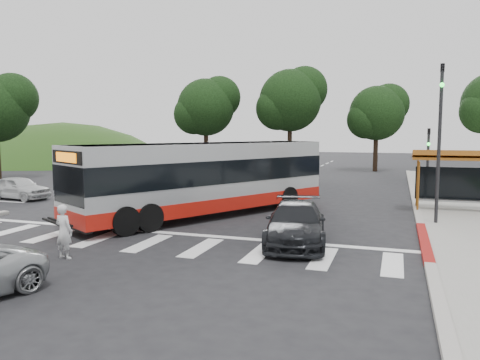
% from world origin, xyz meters
% --- Properties ---
extents(ground, '(140.00, 140.00, 0.00)m').
position_xyz_m(ground, '(0.00, 0.00, 0.00)').
color(ground, black).
rests_on(ground, ground).
extents(sidewalk_east, '(4.00, 40.00, 0.12)m').
position_xyz_m(sidewalk_east, '(11.00, 8.00, 0.06)').
color(sidewalk_east, gray).
rests_on(sidewalk_east, ground).
extents(curb_east, '(0.30, 40.00, 0.15)m').
position_xyz_m(curb_east, '(9.00, 8.00, 0.07)').
color(curb_east, '#9E9991').
rests_on(curb_east, ground).
extents(curb_east_red, '(0.32, 6.00, 0.15)m').
position_xyz_m(curb_east_red, '(9.00, -2.00, 0.08)').
color(curb_east_red, maroon).
rests_on(curb_east_red, ground).
extents(hillside_nw, '(44.00, 44.00, 10.00)m').
position_xyz_m(hillside_nw, '(-32.00, 30.00, 0.00)').
color(hillside_nw, '#193C13').
rests_on(hillside_nw, ground).
extents(crosswalk_ladder, '(18.00, 2.60, 0.01)m').
position_xyz_m(crosswalk_ladder, '(0.00, -5.00, 0.01)').
color(crosswalk_ladder, silver).
rests_on(crosswalk_ladder, ground).
extents(bus_shelter, '(4.20, 1.60, 2.86)m').
position_xyz_m(bus_shelter, '(10.80, 5.10, 2.35)').
color(bus_shelter, '#8E4F17').
rests_on(bus_shelter, sidewalk_east).
extents(traffic_signal_ne_tall, '(0.18, 0.37, 6.50)m').
position_xyz_m(traffic_signal_ne_tall, '(9.60, 1.49, 3.88)').
color(traffic_signal_ne_tall, black).
rests_on(traffic_signal_ne_tall, ground).
extents(traffic_signal_ne_short, '(0.18, 0.37, 4.00)m').
position_xyz_m(traffic_signal_ne_short, '(9.60, 8.49, 2.48)').
color(traffic_signal_ne_short, black).
rests_on(traffic_signal_ne_short, ground).
extents(tree_north_a, '(6.60, 6.15, 10.17)m').
position_xyz_m(tree_north_a, '(-1.92, 26.07, 6.92)').
color(tree_north_a, black).
rests_on(tree_north_a, ground).
extents(tree_north_b, '(5.72, 5.33, 8.43)m').
position_xyz_m(tree_north_b, '(6.07, 28.06, 5.66)').
color(tree_north_b, black).
rests_on(tree_north_b, ground).
extents(tree_north_c, '(6.16, 5.74, 9.30)m').
position_xyz_m(tree_north_c, '(-9.92, 24.06, 6.29)').
color(tree_north_c, black).
rests_on(tree_north_c, ground).
extents(transit_bus, '(8.60, 12.54, 3.30)m').
position_xyz_m(transit_bus, '(-0.15, 0.62, 1.65)').
color(transit_bus, '#A7AAAC').
rests_on(transit_bus, ground).
extents(pedestrian, '(0.65, 0.47, 1.66)m').
position_xyz_m(pedestrian, '(-1.41, -7.50, 0.83)').
color(pedestrian, silver).
rests_on(pedestrian, ground).
extents(dark_sedan, '(2.75, 5.09, 1.40)m').
position_xyz_m(dark_sedan, '(4.82, -3.40, 0.70)').
color(dark_sedan, black).
rests_on(dark_sedan, ground).
extents(west_car_white, '(3.99, 2.00, 1.30)m').
position_xyz_m(west_car_white, '(-12.26, 2.02, 0.65)').
color(west_car_white, silver).
rests_on(west_car_white, ground).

